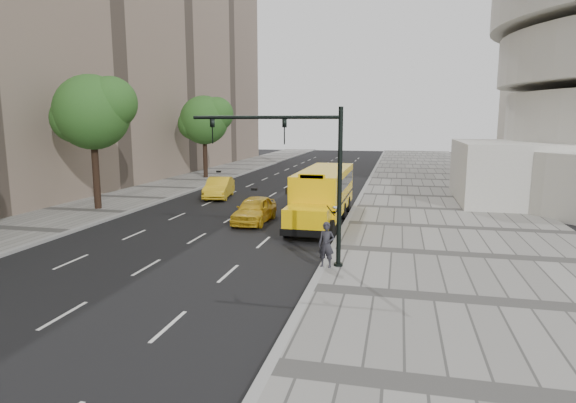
% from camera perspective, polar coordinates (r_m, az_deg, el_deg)
% --- Properties ---
extents(ground, '(140.00, 140.00, 0.00)m').
position_cam_1_polar(ground, '(28.99, -4.97, -2.17)').
color(ground, black).
rests_on(ground, ground).
extents(sidewalk_museum, '(12.00, 140.00, 0.15)m').
position_cam_1_polar(sidewalk_museum, '(27.79, 19.33, -3.04)').
color(sidewalk_museum, gray).
rests_on(sidewalk_museum, ground).
extents(sidewalk_far, '(6.00, 140.00, 0.15)m').
position_cam_1_polar(sidewalk_far, '(33.98, -22.91, -1.04)').
color(sidewalk_far, gray).
rests_on(sidewalk_far, ground).
extents(curb_museum, '(0.30, 140.00, 0.15)m').
position_cam_1_polar(curb_museum, '(27.75, 6.91, -2.58)').
color(curb_museum, gray).
rests_on(curb_museum, ground).
extents(curb_far, '(0.30, 140.00, 0.15)m').
position_cam_1_polar(curb_far, '(32.32, -18.59, -1.29)').
color(curb_far, gray).
rests_on(curb_far, ground).
extents(tree_b, '(5.39, 4.79, 8.80)m').
position_cam_1_polar(tree_b, '(33.72, -22.09, 9.84)').
color(tree_b, black).
rests_on(tree_b, ground).
extents(tree_c, '(5.48, 4.87, 8.39)m').
position_cam_1_polar(tree_c, '(49.84, -9.80, 9.54)').
color(tree_c, black).
rests_on(tree_c, ground).
extents(school_bus, '(2.96, 11.56, 3.19)m').
position_cam_1_polar(school_bus, '(28.80, 4.27, 1.33)').
color(school_bus, yellow).
rests_on(school_bus, ground).
extents(taxi_near, '(1.83, 4.48, 1.52)m').
position_cam_1_polar(taxi_near, '(28.05, -4.00, -0.97)').
color(taxi_near, gold).
rests_on(taxi_near, ground).
extents(taxi_far, '(2.49, 5.01, 1.58)m').
position_cam_1_polar(taxi_far, '(37.34, -8.18, 1.62)').
color(taxi_far, gold).
rests_on(taxi_far, ground).
extents(pedestrian, '(0.72, 0.53, 1.80)m').
position_cam_1_polar(pedestrian, '(19.05, 4.57, -5.12)').
color(pedestrian, '#27272D').
rests_on(pedestrian, sidewalk_museum).
extents(traffic_signal, '(6.18, 0.36, 6.40)m').
position_cam_1_polar(traffic_signal, '(18.93, 1.93, 4.16)').
color(traffic_signal, black).
rests_on(traffic_signal, ground).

